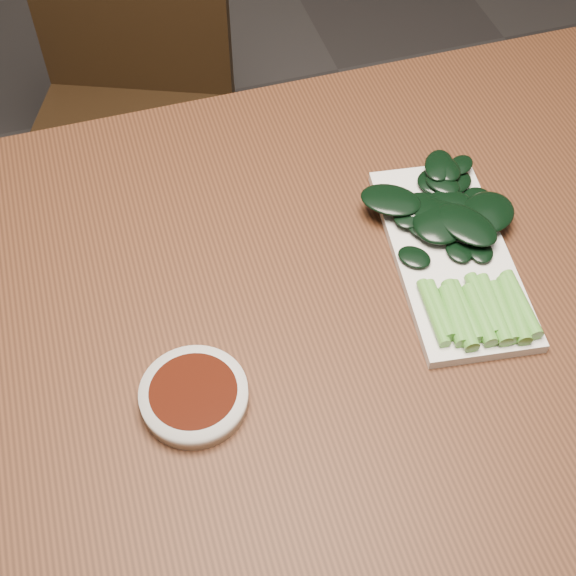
{
  "coord_description": "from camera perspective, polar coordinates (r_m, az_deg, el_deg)",
  "views": [
    {
      "loc": [
        -0.17,
        -0.55,
        1.52
      ],
      "look_at": [
        -0.0,
        0.02,
        0.76
      ],
      "focal_mm": 50.0,
      "sensor_mm": 36.0,
      "label": 1
    }
  ],
  "objects": [
    {
      "name": "table",
      "position": [
        1.02,
        0.43,
        -3.4
      ],
      "size": [
        1.4,
        0.8,
        0.75
      ],
      "color": "#412212",
      "rests_on": "ground"
    },
    {
      "name": "ground",
      "position": [
        1.63,
        0.28,
        -16.96
      ],
      "size": [
        6.0,
        6.0,
        0.0
      ],
      "primitive_type": "plane",
      "color": "#322F2F",
      "rests_on": "ground"
    },
    {
      "name": "serving_plate",
      "position": [
        1.02,
        11.5,
        2.28
      ],
      "size": [
        0.18,
        0.32,
        0.01
      ],
      "rotation": [
        0.0,
        0.0,
        -0.13
      ],
      "color": "silver",
      "rests_on": "table"
    },
    {
      "name": "gai_lan",
      "position": [
        1.01,
        11.73,
        3.56
      ],
      "size": [
        0.21,
        0.32,
        0.02
      ],
      "color": "#529834",
      "rests_on": "serving_plate"
    },
    {
      "name": "sauce_bowl",
      "position": [
        0.88,
        -6.7,
        -7.63
      ],
      "size": [
        0.12,
        0.12,
        0.02
      ],
      "color": "silver",
      "rests_on": "table"
    },
    {
      "name": "chair_far",
      "position": [
        1.66,
        -11.26,
        12.71
      ],
      "size": [
        0.5,
        0.5,
        0.89
      ],
      "rotation": [
        0.0,
        0.0,
        -0.39
      ],
      "color": "black",
      "rests_on": "ground"
    }
  ]
}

